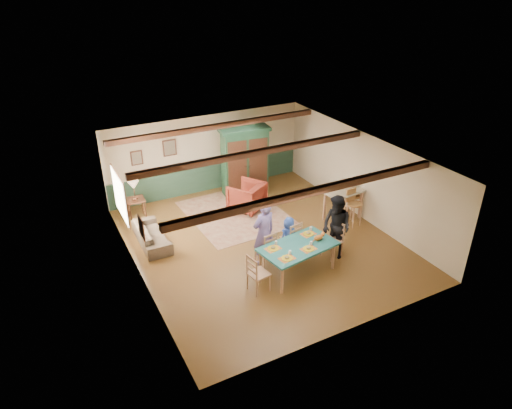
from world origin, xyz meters
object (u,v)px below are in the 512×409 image
dining_table (297,259)px  dining_chair_end_right (332,240)px  dining_chair_far_left (266,248)px  counter_table (343,205)px  person_child (289,235)px  sofa (152,235)px  armoire (245,162)px  end_table (137,209)px  dining_chair_end_left (259,273)px  armchair (247,196)px  dining_chair_far_right (291,238)px  person_woman (336,227)px  bar_stool_left (354,208)px  bar_stool_right (353,200)px  person_man (264,233)px  table_lamp (134,190)px  cat (319,237)px

dining_table → dining_chair_end_right: size_ratio=1.89×
dining_chair_far_left → counter_table: dining_chair_far_left is taller
person_child → dining_chair_far_left: bearing=5.7°
sofa → counter_table: bearing=-103.3°
armoire → end_table: (-3.81, -0.04, -0.85)m
dining_chair_far_left → dining_chair_end_left: (-0.68, -0.89, 0.00)m
dining_chair_end_left → armchair: size_ratio=1.01×
end_table → counter_table: size_ratio=0.56×
dining_table → sofa: bearing=132.9°
dining_chair_far_right → person_woman: person_woman is taller
end_table → bar_stool_left: 6.71m
dining_chair_far_right → bar_stool_right: bearing=-170.8°
bar_stool_right → dining_chair_far_right: bearing=-163.6°
armchair → bar_stool_left: bar_stool_left is taller
sofa → bar_stool_left: bar_stool_left is taller
dining_table → person_woman: 1.43m
dining_chair_end_left → person_man: (0.67, 0.97, 0.42)m
dining_chair_end_left → person_child: bearing=-62.7°
person_woman → table_lamp: 6.23m
armchair → dining_chair_end_left: bearing=35.7°
person_man → cat: (1.16, -0.80, -0.02)m
dining_chair_end_right → end_table: (-4.12, 4.59, -0.18)m
dining_chair_far_right → dining_chair_end_right: bearing=136.2°
dining_chair_far_right → sofa: size_ratio=0.56×
dining_chair_far_left → armoire: armoire is taller
dining_chair_end_right → table_lamp: (-4.12, 4.59, 0.46)m
person_woman → end_table: 6.26m
person_woman → person_child: bearing=-133.3°
dining_chair_far_right → sofa: bearing=-44.4°
dining_chair_end_right → bar_stool_left: 1.94m
dining_chair_far_left → end_table: size_ratio=1.54×
dining_chair_far_right → sofa: (-3.22, 2.30, -0.24)m
dining_chair_far_left → dining_chair_end_left: 1.12m
dining_chair_end_left → person_woman: (2.55, 0.40, 0.38)m
counter_table → sofa: bearing=166.1°
person_child → armoire: 4.01m
dining_chair_far_right → armchair: (0.11, 2.89, -0.05)m
person_man → end_table: person_man is taller
person_man → bar_stool_right: bearing=-174.2°
dining_chair_end_right → end_table: size_ratio=1.54×
person_man → counter_table: (3.31, 0.95, -0.44)m
dining_chair_far_left → bar_stool_left: bearing=-179.0°
dining_chair_end_right → table_lamp: 6.19m
dining_table → table_lamp: (-2.90, 4.78, 0.57)m
person_child → armoire: size_ratio=0.46×
armchair → bar_stool_right: bar_stool_right is taller
counter_table → dining_chair_far_right: bearing=-159.7°
person_man → table_lamp: bearing=-68.5°
cat → end_table: cat is taller
sofa → person_child: bearing=-124.1°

